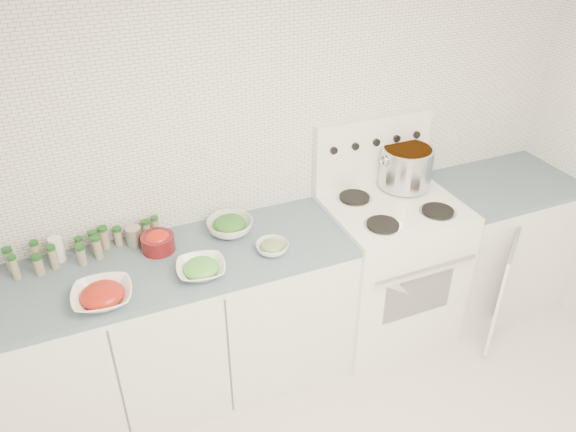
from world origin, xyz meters
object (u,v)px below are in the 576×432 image
object	(u,v)px
stock_pot	(406,165)
bowl_snowpea	(201,269)
stove	(387,264)
bowl_tomato	(102,295)

from	to	relation	value
stock_pot	bowl_snowpea	bearing A→B (deg)	-166.91
stove	stock_pot	world-z (taller)	stove
bowl_snowpea	bowl_tomato	bearing A→B (deg)	-177.14
stove	bowl_snowpea	bearing A→B (deg)	-172.59
stove	bowl_snowpea	world-z (taller)	stove
stock_pot	bowl_tomato	bearing A→B (deg)	-169.47
stove	bowl_tomato	world-z (taller)	stove
stove	stock_pot	size ratio (longest dim) A/B	4.05
bowl_tomato	stock_pot	bearing A→B (deg)	10.53
stove	bowl_tomato	xyz separation A→B (m)	(-1.67, -0.18, 0.44)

